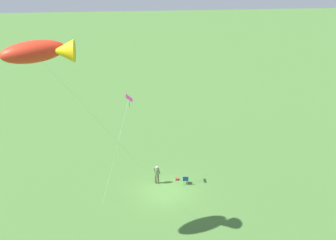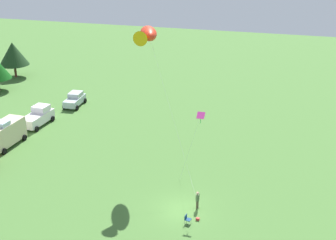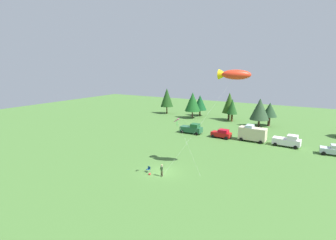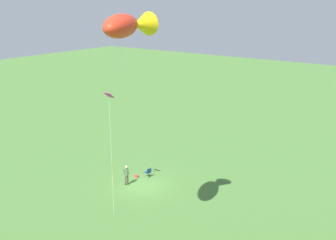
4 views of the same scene
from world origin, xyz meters
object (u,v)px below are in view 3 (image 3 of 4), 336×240
at_px(truck_green_flatbed, 192,129).
at_px(kite_diamond_rainbow, 178,122).
at_px(folding_chair, 149,169).
at_px(kite_large_fish, 233,75).
at_px(van_camper_beige, 252,133).
at_px(truck_white_pickup, 287,141).
at_px(backpack_on_grass, 150,174).
at_px(car_silver_compact, 335,150).
at_px(person_kite_flyer, 162,169).
at_px(car_red_sedan, 222,134).

xyz_separation_m(truck_green_flatbed, kite_diamond_rainbow, (8.82, -23.45, 6.83)).
relative_size(folding_chair, truck_green_flatbed, 0.16).
relative_size(kite_large_fish, kite_diamond_rainbow, 1.74).
bearing_deg(van_camper_beige, truck_white_pickup, 179.31).
relative_size(truck_white_pickup, kite_large_fish, 0.35).
bearing_deg(van_camper_beige, folding_chair, 71.21).
bearing_deg(truck_green_flatbed, backpack_on_grass, -78.57).
bearing_deg(van_camper_beige, backpack_on_grass, 73.27).
bearing_deg(car_silver_compact, truck_white_pickup, 166.15).
bearing_deg(person_kite_flyer, truck_green_flatbed, -151.76).
height_order(van_camper_beige, truck_white_pickup, van_camper_beige).
relative_size(person_kite_flyer, kite_large_fish, 0.12).
xyz_separation_m(person_kite_flyer, truck_white_pickup, (13.62, 24.08, 0.08)).
height_order(truck_green_flatbed, kite_large_fish, kite_large_fish).
bearing_deg(kite_diamond_rainbow, truck_white_pickup, 64.36).
distance_m(folding_chair, truck_green_flatbed, 23.91).
relative_size(truck_green_flatbed, truck_white_pickup, 0.98).
distance_m(backpack_on_grass, kite_large_fish, 18.28).
bearing_deg(kite_large_fish, car_red_sedan, 112.11).
bearing_deg(person_kite_flyer, kite_large_fish, 146.26).
distance_m(folding_chair, kite_diamond_rainbow, 8.84).
bearing_deg(folding_chair, van_camper_beige, 168.82).
distance_m(backpack_on_grass, kite_diamond_rainbow, 8.86).
height_order(person_kite_flyer, car_red_sedan, car_red_sedan).
bearing_deg(truck_green_flatbed, kite_diamond_rainbow, -69.02).
distance_m(backpack_on_grass, car_red_sedan, 24.22).
relative_size(truck_green_flatbed, car_silver_compact, 1.17).
relative_size(folding_chair, truck_white_pickup, 0.16).
xyz_separation_m(backpack_on_grass, car_red_sedan, (2.43, 24.08, 0.84)).
relative_size(car_red_sedan, kite_diamond_rainbow, 0.51).
bearing_deg(backpack_on_grass, kite_large_fish, 38.91).
xyz_separation_m(truck_green_flatbed, kite_large_fish, (13.96, -16.92, 12.96)).
relative_size(van_camper_beige, truck_white_pickup, 1.07).
distance_m(person_kite_flyer, car_red_sedan, 23.66).
relative_size(car_silver_compact, kite_large_fish, 0.29).
distance_m(truck_green_flatbed, car_silver_compact, 27.85).
relative_size(person_kite_flyer, backpack_on_grass, 5.44).
xyz_separation_m(person_kite_flyer, car_silver_compact, (21.28, 22.65, -0.07)).
bearing_deg(kite_diamond_rainbow, person_kite_flyer, -168.71).
bearing_deg(backpack_on_grass, folding_chair, 132.19).
bearing_deg(kite_large_fish, kite_diamond_rainbow, -128.15).
height_order(car_red_sedan, kite_diamond_rainbow, kite_diamond_rainbow).
xyz_separation_m(folding_chair, kite_diamond_rainbow, (4.77, 0.10, 7.44)).
bearing_deg(folding_chair, backpack_on_grass, 52.29).
bearing_deg(truck_white_pickup, person_kite_flyer, -115.54).
distance_m(person_kite_flyer, truck_white_pickup, 27.66).
bearing_deg(person_kite_flyer, van_camper_beige, 177.19).
xyz_separation_m(truck_white_pickup, car_silver_compact, (7.66, -1.43, -0.15)).
bearing_deg(folding_chair, kite_diamond_rainbow, 101.28).
height_order(folding_chair, car_red_sedan, car_red_sedan).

